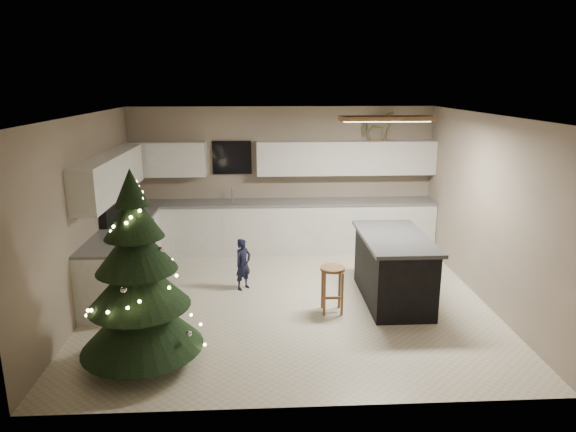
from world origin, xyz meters
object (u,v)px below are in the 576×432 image
object	(u,v)px
bar_stool	(332,278)
rocking_horse	(378,125)
island	(393,268)
toddler	(243,264)
christmas_tree	(139,287)

from	to	relation	value
bar_stool	rocking_horse	size ratio (longest dim) A/B	0.94
island	rocking_horse	size ratio (longest dim) A/B	2.52
bar_stool	island	bearing A→B (deg)	20.82
island	toddler	world-z (taller)	island
toddler	christmas_tree	bearing A→B (deg)	-160.73
bar_stool	toddler	size ratio (longest dim) A/B	0.82
christmas_tree	toddler	bearing A→B (deg)	63.15
bar_stool	christmas_tree	world-z (taller)	christmas_tree
toddler	rocking_horse	bearing A→B (deg)	-5.50
island	rocking_horse	distance (m)	3.00
rocking_horse	christmas_tree	bearing A→B (deg)	161.40
christmas_tree	rocking_horse	distance (m)	5.38
island	toddler	distance (m)	2.19
christmas_tree	toddler	distance (m)	2.36
christmas_tree	island	bearing A→B (deg)	25.91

